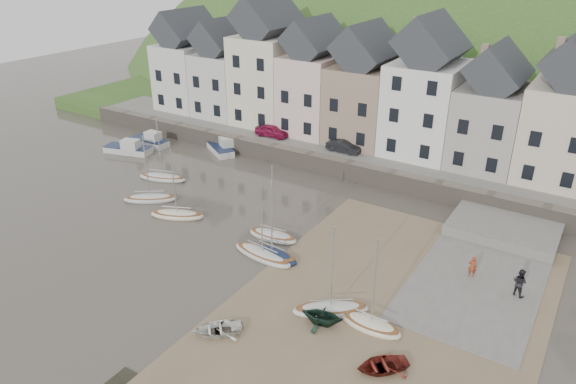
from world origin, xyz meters
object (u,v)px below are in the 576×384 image
Objects in this scene: rowboat_white at (218,329)px; rowboat_red at (382,365)px; car_right at (343,146)px; sailboat_0 at (163,177)px; rowboat_green at (322,315)px; person_dark at (520,282)px; car_left at (272,131)px; person_red at (472,266)px.

rowboat_red is (9.27, 2.43, -0.00)m from rowboat_white.
rowboat_red is at bearing -148.19° from car_right.
rowboat_white is 0.82× the size of car_right.
sailboat_0 reaches higher than rowboat_green.
sailboat_0 reaches higher than rowboat_red.
car_right is at bearing -168.17° from rowboat_green.
sailboat_0 is 2.19× the size of rowboat_white.
car_right is (-10.20, 22.76, 1.47)m from rowboat_green.
rowboat_green is at bearing -153.72° from rowboat_red.
rowboat_green reaches higher than rowboat_white.
car_left reaches higher than person_dark.
rowboat_white is 27.33m from car_right.
rowboat_green is 1.29× the size of person_dark.
sailboat_0 is at bearing 156.86° from car_left.
rowboat_white is 17.58m from person_red.
person_red is at bearing 126.48° from rowboat_red.
rowboat_red is at bearing -23.30° from sailboat_0.
car_left is (-28.19, 13.55, 1.16)m from person_dark.
person_dark is 23.77m from car_right.
sailboat_0 is 32.67m from person_dark.
rowboat_red is 0.81× the size of car_right.
car_right reaches higher than person_red.
car_left is at bearing -152.62° from rowboat_green.
person_dark reaches higher than rowboat_red.
car_right is (-5.44, 26.72, 1.82)m from rowboat_white.
person_dark reaches higher than person_red.
car_left is at bearing -39.00° from person_red.
rowboat_red is 1.49× the size of person_dark.
car_left is at bearing 90.62° from car_right.
person_dark is 31.29m from car_left.
rowboat_white is 19.28m from person_dark.
sailboat_0 is at bearing 20.34° from person_dark.
rowboat_red is 0.76× the size of car_left.
rowboat_green is at bearing 67.23° from person_dark.
person_dark is at bearing 89.40° from rowboat_white.
rowboat_red is at bearing 69.80° from person_red.
sailboat_0 is 2.55× the size of rowboat_green.
car_left is (-18.88, 22.76, 1.53)m from rowboat_green.
car_right is at bearing -49.99° from person_red.
rowboat_green is 29.61m from car_left.
car_left reaches higher than rowboat_red.
person_red is 3.15m from person_dark.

